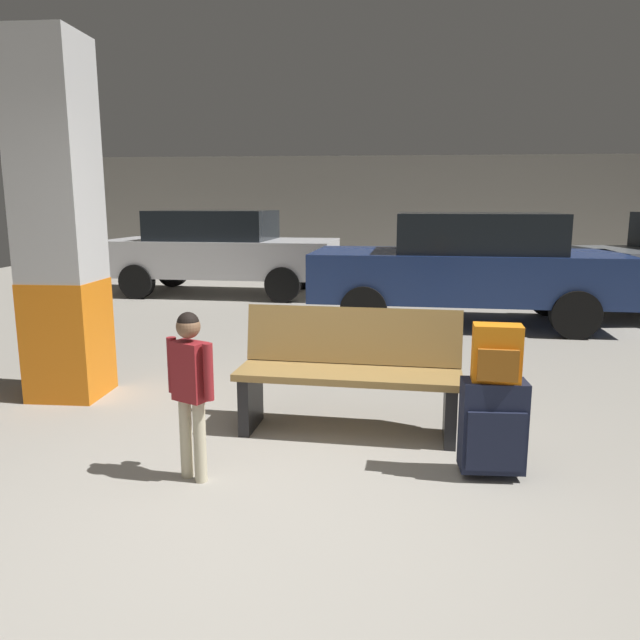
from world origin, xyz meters
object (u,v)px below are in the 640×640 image
(bench, at_px, (349,372))
(backpack_bright, at_px, (497,354))
(structural_pillar, at_px, (59,224))
(child, at_px, (190,378))
(parked_car_near, at_px, (467,265))
(parked_car_far, at_px, (220,250))
(suitcase, at_px, (493,426))

(bench, relative_size, backpack_bright, 4.82)
(structural_pillar, bearing_deg, child, -44.55)
(structural_pillar, relative_size, parked_car_near, 0.71)
(bench, xyz_separation_m, child, (-0.90, -0.89, 0.19))
(structural_pillar, xyz_separation_m, parked_car_near, (3.85, 3.60, -0.66))
(parked_car_far, bearing_deg, suitcase, -64.31)
(structural_pillar, xyz_separation_m, backpack_bright, (3.33, -1.32, -0.70))
(structural_pillar, xyz_separation_m, suitcase, (3.33, -1.31, -1.15))
(parked_car_near, bearing_deg, bench, -108.64)
(suitcase, bearing_deg, child, -173.72)
(child, height_order, parked_car_far, parked_car_far)
(bench, xyz_separation_m, parked_car_near, (1.42, 4.22, 0.36))
(backpack_bright, distance_m, parked_car_near, 4.94)
(parked_car_near, distance_m, parked_car_far, 4.75)
(suitcase, distance_m, parked_car_far, 8.18)
(bench, distance_m, child, 1.28)
(structural_pillar, relative_size, bench, 1.81)
(child, distance_m, parked_car_far, 7.76)
(structural_pillar, bearing_deg, backpack_bright, -21.57)
(structural_pillar, height_order, backpack_bright, structural_pillar)
(structural_pillar, relative_size, parked_car_far, 0.70)
(bench, xyz_separation_m, suitcase, (0.90, -0.70, -0.12))
(structural_pillar, bearing_deg, parked_car_near, 43.05)
(structural_pillar, relative_size, backpack_bright, 8.71)
(suitcase, relative_size, parked_car_near, 0.14)
(bench, relative_size, parked_car_near, 0.39)
(backpack_bright, xyz_separation_m, child, (-1.79, -0.20, -0.14))
(suitcase, relative_size, parked_car_far, 0.14)
(bench, bearing_deg, child, -135.09)
(parked_car_far, bearing_deg, parked_car_near, -31.04)
(backpack_bright, xyz_separation_m, parked_car_near, (0.53, 4.91, 0.03))
(child, xyz_separation_m, parked_car_far, (-1.75, 7.56, 0.17))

